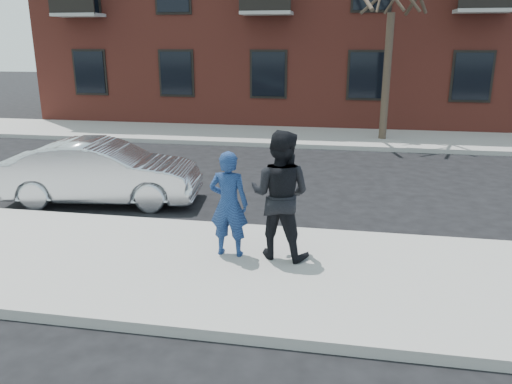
# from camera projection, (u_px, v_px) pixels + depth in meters

# --- Properties ---
(ground) EXTENTS (100.00, 100.00, 0.00)m
(ground) POSITION_uv_depth(u_px,v_px,m) (137.00, 261.00, 8.08)
(ground) COLOR black
(ground) RESTS_ON ground
(near_sidewalk) EXTENTS (50.00, 3.50, 0.15)m
(near_sidewalk) POSITION_uv_depth(u_px,v_px,m) (130.00, 263.00, 7.82)
(near_sidewalk) COLOR #9A9792
(near_sidewalk) RESTS_ON ground
(near_curb) EXTENTS (50.00, 0.10, 0.15)m
(near_curb) POSITION_uv_depth(u_px,v_px,m) (169.00, 224.00, 9.52)
(near_curb) COLOR #999691
(near_curb) RESTS_ON ground
(far_sidewalk) EXTENTS (50.00, 3.50, 0.15)m
(far_sidewalk) POSITION_uv_depth(u_px,v_px,m) (258.00, 135.00, 18.66)
(far_sidewalk) COLOR #9A9792
(far_sidewalk) RESTS_ON ground
(far_curb) EXTENTS (50.00, 0.10, 0.15)m
(far_curb) POSITION_uv_depth(u_px,v_px,m) (249.00, 144.00, 16.96)
(far_curb) COLOR #999691
(far_curb) RESTS_ON ground
(silver_sedan) EXTENTS (4.32, 1.98, 1.37)m
(silver_sedan) POSITION_uv_depth(u_px,v_px,m) (102.00, 172.00, 10.85)
(silver_sedan) COLOR #B7BABF
(silver_sedan) RESTS_ON ground
(man_hoodie) EXTENTS (0.63, 0.50, 1.68)m
(man_hoodie) POSITION_uv_depth(u_px,v_px,m) (229.00, 204.00, 7.73)
(man_hoodie) COLOR navy
(man_hoodie) RESTS_ON near_sidewalk
(man_peacoat) EXTENTS (1.10, 0.94, 2.00)m
(man_peacoat) POSITION_uv_depth(u_px,v_px,m) (280.00, 195.00, 7.63)
(man_peacoat) COLOR black
(man_peacoat) RESTS_ON near_sidewalk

